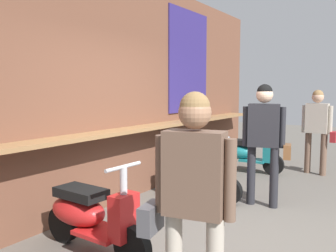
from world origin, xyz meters
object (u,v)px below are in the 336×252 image
object	(u,v)px
shopper_with_handbag	(192,188)
scooter_teal	(245,153)
scooter_red	(89,215)
shopper_passing	(265,132)
shopper_browsing	(318,123)
scooter_blue	(193,173)

from	to	relation	value
shopper_with_handbag	scooter_teal	bearing A→B (deg)	-174.45
scooter_red	shopper_with_handbag	bearing A→B (deg)	-15.05
shopper_passing	scooter_teal	bearing A→B (deg)	13.99
shopper_browsing	scooter_blue	bearing A→B (deg)	156.92
scooter_red	shopper_passing	bearing A→B (deg)	69.44
shopper_with_handbag	shopper_passing	world-z (taller)	shopper_passing
shopper_passing	scooter_red	bearing A→B (deg)	143.04
scooter_red	shopper_passing	world-z (taller)	shopper_passing
shopper_browsing	shopper_passing	distance (m)	2.49
scooter_teal	scooter_red	bearing A→B (deg)	-93.22
shopper_browsing	scooter_teal	bearing A→B (deg)	115.99
scooter_blue	scooter_teal	bearing A→B (deg)	88.84
scooter_blue	shopper_with_handbag	size ratio (longest dim) A/B	0.85
shopper_browsing	shopper_passing	world-z (taller)	shopper_passing
scooter_red	shopper_with_handbag	distance (m)	1.64
scooter_blue	shopper_passing	world-z (taller)	shopper_passing
scooter_red	shopper_passing	distance (m)	2.71
scooter_red	shopper_with_handbag	size ratio (longest dim) A/B	0.85
scooter_red	shopper_with_handbag	xyz separation A→B (m)	(-0.46, -1.46, 0.61)
scooter_teal	scooter_blue	bearing A→B (deg)	-93.22
shopper_browsing	scooter_red	bearing A→B (deg)	167.41
scooter_blue	shopper_browsing	size ratio (longest dim) A/B	0.84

